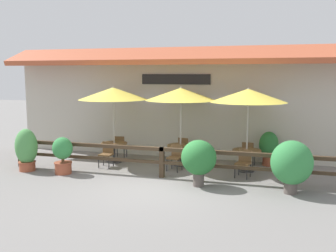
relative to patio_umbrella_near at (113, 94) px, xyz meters
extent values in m
plane|color=slate|center=(2.25, -2.51, -2.51)|extent=(60.00, 60.00, 0.00)
cube|color=#BCB7A8|center=(2.25, 1.69, -0.71)|extent=(14.00, 0.40, 3.60)
cube|color=#B25133|center=(2.25, 1.14, 1.37)|extent=(14.28, 1.48, 0.70)
cube|color=black|center=(1.92, 1.46, 0.49)|extent=(2.67, 0.04, 0.38)
cube|color=#3D2D1E|center=(2.25, -1.46, -1.61)|extent=(10.40, 0.14, 0.11)
cube|color=#3D2D1E|center=(2.25, -1.46, -2.03)|extent=(10.40, 0.10, 0.09)
cube|color=#3D2D1E|center=(-2.88, -1.46, -2.03)|extent=(0.14, 0.14, 0.95)
cube|color=#3D2D1E|center=(2.25, -1.46, -2.03)|extent=(0.14, 0.14, 0.95)
cylinder|color=#B7B2A8|center=(0.00, 0.00, -1.33)|extent=(0.06, 0.06, 2.36)
cone|color=#EAD64C|center=(0.00, 0.00, 0.00)|extent=(2.46, 2.46, 0.43)
sphere|color=#B2ADA3|center=(0.00, 0.00, 0.22)|extent=(0.07, 0.07, 0.07)
cylinder|color=brown|center=(0.00, 0.00, -1.81)|extent=(0.95, 0.95, 0.05)
cylinder|color=#333333|center=(0.00, 0.00, -2.17)|extent=(0.07, 0.07, 0.67)
cylinder|color=#333333|center=(0.00, 0.00, -2.49)|extent=(0.52, 0.52, 0.03)
cube|color=brown|center=(0.02, -0.75, -2.07)|extent=(0.43, 0.43, 0.05)
cube|color=brown|center=(0.02, -0.56, -1.84)|extent=(0.40, 0.04, 0.40)
cylinder|color=#2D2D2D|center=(-0.17, -0.94, -2.30)|extent=(0.04, 0.04, 0.42)
cylinder|color=#2D2D2D|center=(0.21, -0.94, -2.30)|extent=(0.04, 0.04, 0.42)
cylinder|color=#2D2D2D|center=(-0.17, -0.56, -2.30)|extent=(0.04, 0.04, 0.42)
cylinder|color=#2D2D2D|center=(0.21, -0.56, -2.30)|extent=(0.04, 0.04, 0.42)
cube|color=brown|center=(-0.07, 0.75, -2.07)|extent=(0.47, 0.47, 0.05)
cube|color=brown|center=(-0.05, 0.56, -1.84)|extent=(0.40, 0.09, 0.40)
cylinder|color=#2D2D2D|center=(0.09, 0.96, -2.30)|extent=(0.04, 0.04, 0.42)
cylinder|color=#2D2D2D|center=(-0.29, 0.91, -2.30)|extent=(0.04, 0.04, 0.42)
cylinder|color=#2D2D2D|center=(0.14, 0.59, -2.30)|extent=(0.04, 0.04, 0.42)
cylinder|color=#2D2D2D|center=(-0.24, 0.54, -2.30)|extent=(0.04, 0.04, 0.42)
cylinder|color=#B7B2A8|center=(2.42, 0.25, -1.33)|extent=(0.06, 0.06, 2.36)
cone|color=#EAD64C|center=(2.42, 0.25, 0.00)|extent=(2.46, 2.46, 0.43)
sphere|color=#B2ADA3|center=(2.42, 0.25, 0.22)|extent=(0.07, 0.07, 0.07)
cylinder|color=brown|center=(2.42, 0.25, -1.81)|extent=(0.95, 0.95, 0.05)
cylinder|color=#333333|center=(2.42, 0.25, -2.17)|extent=(0.07, 0.07, 0.67)
cylinder|color=#333333|center=(2.42, 0.25, -2.49)|extent=(0.52, 0.52, 0.03)
cube|color=brown|center=(2.42, -0.57, -2.07)|extent=(0.49, 0.49, 0.05)
cube|color=brown|center=(2.46, -0.38, -1.84)|extent=(0.40, 0.11, 0.40)
cylinder|color=#2D2D2D|center=(2.20, -0.72, -2.30)|extent=(0.04, 0.04, 0.42)
cylinder|color=#2D2D2D|center=(2.57, -0.79, -2.30)|extent=(0.04, 0.04, 0.42)
cylinder|color=#2D2D2D|center=(2.27, -0.35, -2.30)|extent=(0.04, 0.04, 0.42)
cylinder|color=#2D2D2D|center=(2.64, -0.42, -2.30)|extent=(0.04, 0.04, 0.42)
cube|color=brown|center=(2.41, 1.07, -2.07)|extent=(0.51, 0.51, 0.05)
cube|color=brown|center=(2.36, 0.88, -1.84)|extent=(0.40, 0.13, 0.40)
cylinder|color=#2D2D2D|center=(2.64, 1.21, -2.30)|extent=(0.04, 0.04, 0.42)
cylinder|color=#2D2D2D|center=(2.27, 1.30, -2.30)|extent=(0.04, 0.04, 0.42)
cylinder|color=#2D2D2D|center=(2.55, 0.84, -2.30)|extent=(0.04, 0.04, 0.42)
cylinder|color=#2D2D2D|center=(2.18, 0.93, -2.30)|extent=(0.04, 0.04, 0.42)
cylinder|color=#B7B2A8|center=(4.72, 0.00, -1.33)|extent=(0.06, 0.06, 2.36)
cone|color=#EAD64C|center=(4.72, 0.00, 0.00)|extent=(2.46, 2.46, 0.43)
sphere|color=#B2ADA3|center=(4.72, 0.00, 0.22)|extent=(0.07, 0.07, 0.07)
cylinder|color=brown|center=(4.72, 0.00, -1.81)|extent=(0.95, 0.95, 0.05)
cylinder|color=#333333|center=(4.72, 0.00, -2.17)|extent=(0.07, 0.07, 0.67)
cylinder|color=#333333|center=(4.72, 0.00, -2.49)|extent=(0.52, 0.52, 0.03)
cube|color=brown|center=(4.67, -0.79, -2.07)|extent=(0.50, 0.50, 0.05)
cube|color=brown|center=(4.72, -0.60, -1.84)|extent=(0.40, 0.12, 0.40)
cylinder|color=#2D2D2D|center=(4.45, -0.93, -2.30)|extent=(0.04, 0.04, 0.42)
cylinder|color=#2D2D2D|center=(4.82, -1.02, -2.30)|extent=(0.04, 0.04, 0.42)
cylinder|color=#2D2D2D|center=(4.53, -0.56, -2.30)|extent=(0.04, 0.04, 0.42)
cylinder|color=#2D2D2D|center=(4.90, -0.65, -2.30)|extent=(0.04, 0.04, 0.42)
cube|color=brown|center=(4.73, 0.80, -2.07)|extent=(0.46, 0.46, 0.05)
cube|color=brown|center=(4.72, 0.61, -1.84)|extent=(0.40, 0.07, 0.40)
cylinder|color=#2D2D2D|center=(4.94, 0.97, -2.30)|extent=(0.04, 0.04, 0.42)
cylinder|color=#2D2D2D|center=(4.56, 1.00, -2.30)|extent=(0.04, 0.04, 0.42)
cylinder|color=#2D2D2D|center=(4.91, 0.59, -2.30)|extent=(0.04, 0.04, 0.42)
cylinder|color=#2D2D2D|center=(4.53, 0.62, -2.30)|extent=(0.04, 0.04, 0.42)
cylinder|color=#564C47|center=(6.05, -2.03, -2.33)|extent=(0.35, 0.35, 0.35)
cylinder|color=#564C47|center=(6.05, -2.03, -2.18)|extent=(0.38, 0.38, 0.04)
ellipsoid|color=#338442|center=(6.05, -2.03, -1.65)|extent=(1.11, 1.00, 1.19)
cylinder|color=#9E4C33|center=(-2.30, -1.90, -2.35)|extent=(0.51, 0.51, 0.31)
cylinder|color=#9E4C33|center=(-2.30, -1.90, -2.21)|extent=(0.56, 0.56, 0.04)
ellipsoid|color=#4C934C|center=(-2.30, -1.90, -1.69)|extent=(0.75, 0.67, 1.18)
cylinder|color=#564C47|center=(3.53, -2.05, -2.30)|extent=(0.32, 0.32, 0.41)
cylinder|color=#564C47|center=(3.53, -2.05, -2.11)|extent=(0.34, 0.34, 0.04)
ellipsoid|color=#287033|center=(3.53, -2.05, -1.67)|extent=(1.01, 0.91, 1.01)
cylinder|color=#9E4C33|center=(-0.95, -1.90, -2.32)|extent=(0.53, 0.53, 0.38)
cylinder|color=#9E4C33|center=(-0.95, -1.90, -2.15)|extent=(0.57, 0.57, 0.04)
cylinder|color=brown|center=(-0.95, -1.90, -2.02)|extent=(0.09, 0.09, 0.21)
ellipsoid|color=#338442|center=(-0.95, -1.90, -1.67)|extent=(0.66, 0.60, 0.72)
cylinder|color=#9E4C33|center=(5.41, 1.04, -2.33)|extent=(0.39, 0.39, 0.35)
cylinder|color=#9E4C33|center=(5.41, 1.04, -2.17)|extent=(0.42, 0.42, 0.04)
ellipsoid|color=#287033|center=(5.41, 1.04, -1.76)|extent=(0.67, 0.60, 0.92)
camera|label=1|loc=(5.54, -12.30, 0.68)|focal=40.00mm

